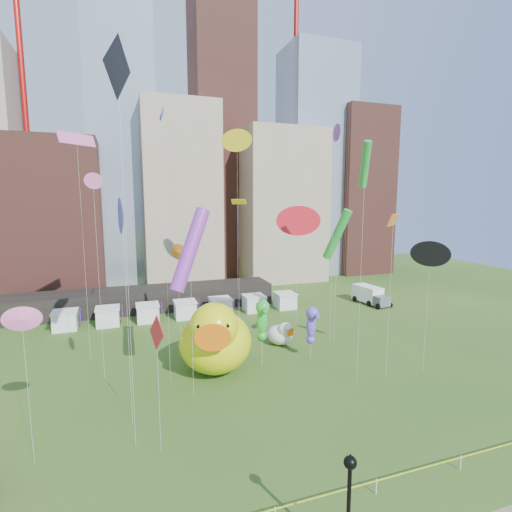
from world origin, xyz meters
name	(u,v)px	position (x,y,z in m)	size (l,w,h in m)	color
skyline	(169,173)	(2.25, 61.06, 21.44)	(101.00, 23.00, 68.00)	brown
crane_left	(24,19)	(-21.11, 64.00, 46.90)	(23.00, 1.00, 76.00)	red
crane_right	(300,56)	(30.89, 64.00, 46.90)	(23.00, 1.00, 76.00)	red
pavilion	(145,299)	(-4.00, 42.00, 1.60)	(38.00, 6.00, 3.20)	black
vendor_tents	(185,310)	(1.02, 36.00, 1.11)	(33.24, 2.80, 2.40)	white
caution_tape	(275,511)	(0.00, 0.00, 0.68)	(50.00, 0.06, 0.90)	white
big_duck	(215,338)	(1.09, 17.81, 3.34)	(8.77, 10.25, 7.27)	#DBE30B
small_duck	(281,334)	(9.62, 22.34, 1.27)	(3.43, 3.92, 2.76)	white
seahorse_green	(263,317)	(5.85, 18.00, 4.88)	(1.47, 1.80, 6.58)	silver
seahorse_purple	(312,322)	(11.03, 17.71, 3.89)	(1.46, 1.75, 5.50)	silver
lamppost	(349,499)	(2.11, -3.20, 3.35)	(0.57, 0.57, 5.49)	black
box_truck	(370,295)	(29.65, 34.02, 1.39)	(3.13, 6.62, 2.72)	white
kite_1	(77,140)	(-10.29, 24.51, 21.63)	(3.18, 2.87, 22.32)	silver
kite_2	(118,73)	(-6.41, 8.57, 23.30)	(1.50, 3.52, 25.53)	silver
kite_3	(365,165)	(12.37, 11.50, 18.96)	(1.48, 2.30, 20.88)	silver
kite_4	(237,141)	(7.69, 32.79, 23.66)	(2.43, 2.09, 25.11)	silver
kite_5	(162,119)	(-3.18, 17.25, 22.60)	(0.50, 2.09, 23.33)	silver
kite_6	(393,221)	(15.50, 11.58, 14.36)	(2.82, 2.59, 14.94)	silver
kite_7	(335,134)	(15.18, 21.18, 23.11)	(0.63, 1.82, 24.11)	silver
kite_8	(298,221)	(10.53, 20.20, 14.02)	(3.04, 1.29, 15.56)	silver
kite_9	(22,320)	(-12.39, 8.96, 9.19)	(1.47, 0.22, 9.94)	silver
kite_10	(430,254)	(19.89, 11.75, 11.26)	(1.56, 2.11, 12.45)	silver
kite_11	(337,235)	(15.97, 21.52, 12.33)	(2.62, 3.45, 15.25)	silver
kite_12	(239,204)	(6.37, 27.71, 15.73)	(1.47, 1.71, 16.26)	silver
kite_13	(122,216)	(-6.55, 11.32, 15.05)	(0.52, 2.46, 16.28)	silver
kite_14	(178,252)	(-0.73, 28.46, 10.18)	(1.12, 1.79, 11.15)	silver
kite_15	(190,250)	(-1.66, 14.05, 12.25)	(3.96, 2.92, 15.58)	silver
kite_16	(157,334)	(-4.90, 7.45, 7.94)	(0.69, 2.25, 9.20)	silver
kite_17	(93,182)	(-8.79, 19.86, 17.60)	(1.09, 1.11, 18.42)	silver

